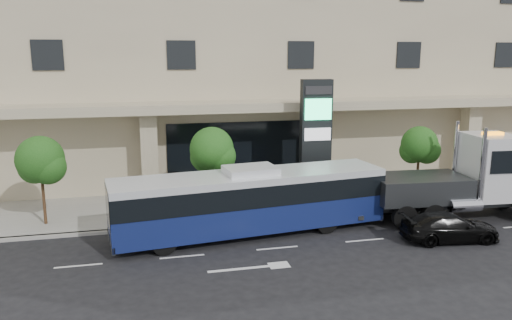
{
  "coord_description": "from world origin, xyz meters",
  "views": [
    {
      "loc": [
        -5.38,
        -20.64,
        8.02
      ],
      "look_at": [
        -0.11,
        2.0,
        3.1
      ],
      "focal_mm": 35.0,
      "sensor_mm": 36.0,
      "label": 1
    }
  ],
  "objects_px": {
    "tow_truck": "(471,180)",
    "black_sedan": "(450,227)",
    "city_bus": "(251,200)",
    "signage_pylon": "(316,141)"
  },
  "relations": [
    {
      "from": "tow_truck",
      "to": "black_sedan",
      "type": "distance_m",
      "value": 4.02
    },
    {
      "from": "city_bus",
      "to": "signage_pylon",
      "type": "bearing_deg",
      "value": 34.24
    },
    {
      "from": "tow_truck",
      "to": "city_bus",
      "type": "bearing_deg",
      "value": -176.86
    },
    {
      "from": "tow_truck",
      "to": "black_sedan",
      "type": "height_order",
      "value": "tow_truck"
    },
    {
      "from": "black_sedan",
      "to": "signage_pylon",
      "type": "relative_size",
      "value": 0.64
    },
    {
      "from": "tow_truck",
      "to": "signage_pylon",
      "type": "height_order",
      "value": "signage_pylon"
    },
    {
      "from": "black_sedan",
      "to": "signage_pylon",
      "type": "bearing_deg",
      "value": 37.02
    },
    {
      "from": "city_bus",
      "to": "signage_pylon",
      "type": "relative_size",
      "value": 1.91
    },
    {
      "from": "city_bus",
      "to": "black_sedan",
      "type": "distance_m",
      "value": 8.84
    },
    {
      "from": "tow_truck",
      "to": "signage_pylon",
      "type": "distance_m",
      "value": 8.0
    }
  ]
}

